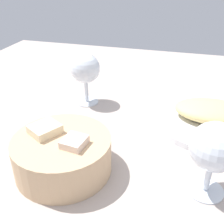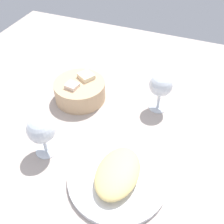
% 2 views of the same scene
% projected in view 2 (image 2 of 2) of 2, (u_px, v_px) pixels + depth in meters
% --- Properties ---
extents(ground_plane, '(1.40, 1.40, 0.02)m').
position_uv_depth(ground_plane, '(95.00, 130.00, 0.88)').
color(ground_plane, '#B2A39A').
extents(plate, '(0.27, 0.27, 0.01)m').
position_uv_depth(plate, '(118.00, 179.00, 0.73)').
color(plate, white).
rests_on(plate, ground_plane).
extents(omelette, '(0.18, 0.11, 0.04)m').
position_uv_depth(omelette, '(118.00, 173.00, 0.71)').
color(omelette, '#EED17F').
rests_on(omelette, plate).
extents(lettuce_garnish, '(0.04, 0.04, 0.01)m').
position_uv_depth(lettuce_garnish, '(133.00, 162.00, 0.75)').
color(lettuce_garnish, '#3D7F32').
rests_on(lettuce_garnish, plate).
extents(bread_basket, '(0.18, 0.18, 0.08)m').
position_uv_depth(bread_basket, '(80.00, 90.00, 0.96)').
color(bread_basket, tan).
rests_on(bread_basket, ground_plane).
extents(wine_glass_near, '(0.08, 0.08, 0.14)m').
position_uv_depth(wine_glass_near, '(161.00, 86.00, 0.89)').
color(wine_glass_near, silver).
rests_on(wine_glass_near, ground_plane).
extents(wine_glass_far, '(0.08, 0.08, 0.13)m').
position_uv_depth(wine_glass_far, '(41.00, 131.00, 0.75)').
color(wine_glass_far, silver).
rests_on(wine_glass_far, ground_plane).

